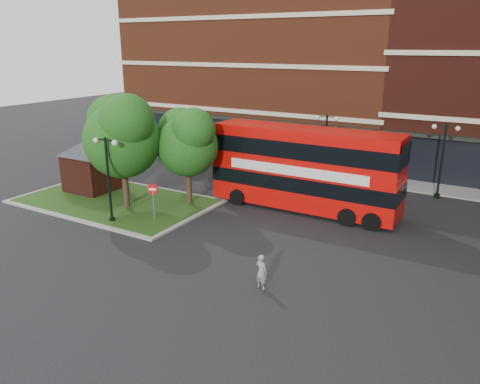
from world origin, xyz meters
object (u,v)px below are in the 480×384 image
Objects in this scene: car_silver at (266,165)px; woman at (261,272)px; bus at (305,164)px; car_white at (343,169)px.

woman is at bearing -151.26° from car_silver.
car_silver is at bearing 132.49° from bus.
bus is at bearing -61.94° from woman.
woman is (2.41, -10.14, -2.15)m from bus.
bus is at bearing -135.67° from car_silver.
woman is 0.42× the size of car_silver.
bus is 9.16m from car_silver.
bus is at bearing -177.94° from car_white.
car_white is (-2.49, 18.21, -0.05)m from woman.
car_white is (5.87, 1.50, 0.10)m from car_silver.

